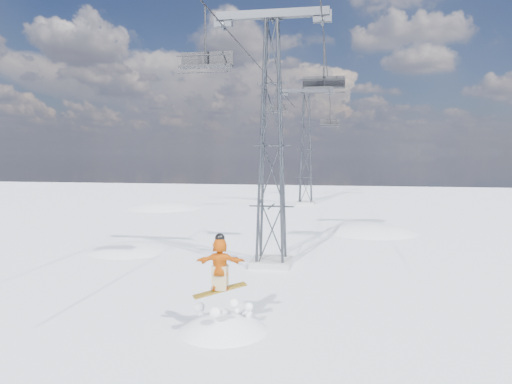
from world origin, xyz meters
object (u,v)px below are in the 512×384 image
lift_tower_near (272,146)px  lift_chair_near (206,61)px  lift_tower_far (306,150)px  snowboarder_jump (223,383)px

lift_tower_near → lift_chair_near: (-2.20, -2.86, 3.29)m
lift_chair_near → lift_tower_far: bearing=85.5°
lift_tower_near → lift_chair_near: lift_tower_near is taller
lift_tower_near → lift_tower_far: same height
lift_tower_far → snowboarder_jump: size_ratio=1.66×
lift_tower_far → snowboarder_jump: bearing=-90.6°
snowboarder_jump → lift_tower_near: bearing=87.4°
lift_tower_near → snowboarder_jump: size_ratio=1.66×
lift_tower_far → lift_chair_near: bearing=-94.5°
lift_tower_near → snowboarder_jump: (-0.35, -7.81, -7.11)m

